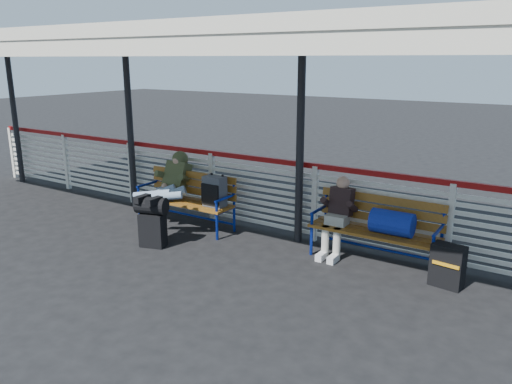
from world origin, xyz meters
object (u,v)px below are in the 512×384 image
Objects in this scene: bench_left at (197,193)px; traveler_man at (166,190)px; bench_right at (384,223)px; companion_person at (338,215)px; suitcase_side at (447,266)px; luggage_stack at (152,220)px.

bench_left is 1.10× the size of traveler_man.
traveler_man is at bearing -170.75° from bench_right.
companion_person reaches higher than suitcase_side.
bench_left is at bearing -175.59° from companion_person.
bench_right is 1.10× the size of traveler_man.
bench_left reaches higher than bench_right.
bench_left is 3.12m from bench_right.
bench_right is at bearing 9.25° from traveler_man.
luggage_stack is at bearing -158.27° from bench_right.
traveler_man is (-0.35, 0.69, 0.26)m from luggage_stack.
companion_person is (-0.67, -0.04, 0.01)m from bench_right.
suitcase_side is at bearing -0.63° from bench_left.
suitcase_side is (4.05, -0.04, -0.33)m from bench_left.
suitcase_side is at bearing -3.46° from luggage_stack.
traveler_man is at bearing -138.04° from bench_left.
bench_right is at bearing 4.19° from bench_left.
traveler_man is at bearing -168.21° from suitcase_side.
traveler_man reaches higher than companion_person.
traveler_man is 4.45m from suitcase_side.
traveler_man reaches higher than suitcase_side.
bench_left reaches higher than suitcase_side.
luggage_stack is 4.20m from suitcase_side.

